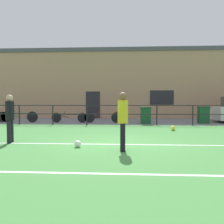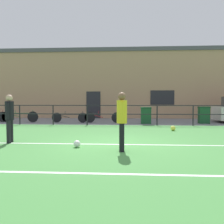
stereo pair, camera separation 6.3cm
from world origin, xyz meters
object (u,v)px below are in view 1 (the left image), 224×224
at_px(bicycle_parked_3, 69,117).
at_px(trash_bin_0, 146,115).
at_px(soccer_ball_match, 173,128).
at_px(bicycle_parked_2, 19,117).
at_px(soccer_ball_spare, 78,144).
at_px(player_striker, 123,118).
at_px(trash_bin_1, 203,115).
at_px(player_goalkeeper, 10,116).
at_px(bicycle_parked_1, 103,117).

height_order(bicycle_parked_3, trash_bin_0, trash_bin_0).
bearing_deg(soccer_ball_match, bicycle_parked_2, 158.55).
height_order(soccer_ball_match, bicycle_parked_3, bicycle_parked_3).
bearing_deg(soccer_ball_spare, trash_bin_0, 70.59).
bearing_deg(player_striker, trash_bin_0, -10.03).
distance_m(player_striker, trash_bin_1, 9.50).
height_order(player_goalkeeper, soccer_ball_spare, player_goalkeeper).
distance_m(player_goalkeeper, player_striker, 3.97).
relative_size(bicycle_parked_1, trash_bin_1, 2.29).
relative_size(player_goalkeeper, soccer_ball_match, 6.91).
distance_m(player_goalkeeper, bicycle_parked_1, 7.58).
distance_m(bicycle_parked_3, trash_bin_1, 8.26).
distance_m(player_striker, soccer_ball_match, 5.30).
bearing_deg(bicycle_parked_3, bicycle_parked_2, 180.00).
bearing_deg(bicycle_parked_3, bicycle_parked_1, 0.00).
bearing_deg(bicycle_parked_3, soccer_ball_spare, -74.71).
bearing_deg(bicycle_parked_3, trash_bin_1, -0.28).
xyz_separation_m(player_striker, bicycle_parked_1, (-1.39, 8.26, -0.58)).
xyz_separation_m(soccer_ball_spare, bicycle_parked_2, (-5.36, 7.81, 0.28)).
height_order(player_goalkeeper, bicycle_parked_1, player_goalkeeper).
relative_size(player_goalkeeper, trash_bin_0, 1.62).
height_order(soccer_ball_spare, bicycle_parked_2, bicycle_parked_2).
relative_size(player_striker, bicycle_parked_1, 0.71).
height_order(player_goalkeeper, bicycle_parked_3, player_goalkeeper).
bearing_deg(trash_bin_0, bicycle_parked_1, 171.39).
bearing_deg(bicycle_parked_2, soccer_ball_match, -21.45).
distance_m(player_goalkeeper, bicycle_parked_3, 7.19).
distance_m(soccer_ball_match, soccer_ball_spare, 5.62).
bearing_deg(trash_bin_1, bicycle_parked_3, 179.72).
height_order(player_goalkeeper, trash_bin_1, player_goalkeeper).
xyz_separation_m(soccer_ball_match, trash_bin_0, (-1.05, 3.15, 0.41)).
bearing_deg(player_striker, bicycle_parked_1, 8.40).
distance_m(soccer_ball_match, bicycle_parked_1, 5.11).
relative_size(player_goalkeeper, bicycle_parked_2, 0.68).
bearing_deg(player_goalkeeper, soccer_ball_match, -67.28).
bearing_deg(bicycle_parked_1, soccer_ball_match, -44.05).
bearing_deg(bicycle_parked_2, bicycle_parked_1, -0.00).
distance_m(soccer_ball_match, trash_bin_1, 4.30).
height_order(bicycle_parked_1, bicycle_parked_2, bicycle_parked_2).
xyz_separation_m(player_goalkeeper, player_striker, (3.82, -1.10, 0.02)).
relative_size(player_striker, trash_bin_0, 1.66).
relative_size(player_striker, bicycle_parked_3, 0.72).
height_order(player_striker, bicycle_parked_1, player_striker).
xyz_separation_m(player_goalkeeper, trash_bin_0, (5.05, 6.76, -0.39)).
bearing_deg(trash_bin_0, player_goalkeeper, -126.75).
xyz_separation_m(player_goalkeeper, trash_bin_1, (8.56, 7.12, -0.38)).
distance_m(player_goalkeeper, trash_bin_0, 8.45).
relative_size(soccer_ball_match, bicycle_parked_3, 0.10).
relative_size(soccer_ball_spare, bicycle_parked_1, 0.09).
xyz_separation_m(player_goalkeeper, soccer_ball_match, (6.10, 3.61, -0.80)).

